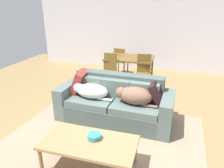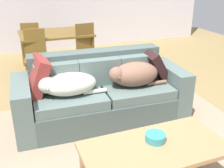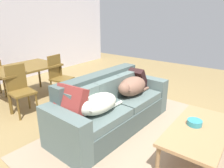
{
  "view_description": "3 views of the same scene",
  "coord_description": "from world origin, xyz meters",
  "px_view_note": "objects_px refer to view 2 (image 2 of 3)",
  "views": [
    {
      "loc": [
        0.8,
        -3.27,
        2.16
      ],
      "look_at": [
        -0.2,
        0.2,
        0.77
      ],
      "focal_mm": 33.14,
      "sensor_mm": 36.0,
      "label": 1
    },
    {
      "loc": [
        -1.22,
        -2.87,
        1.88
      ],
      "look_at": [
        -0.08,
        0.05,
        0.56
      ],
      "focal_mm": 43.94,
      "sensor_mm": 36.0,
      "label": 2
    },
    {
      "loc": [
        -2.62,
        -1.62,
        1.82
      ],
      "look_at": [
        -0.08,
        0.28,
        0.73
      ],
      "focal_mm": 33.0,
      "sensor_mm": 36.0,
      "label": 3
    }
  ],
  "objects_px": {
    "bowl_on_coffee_table": "(155,137)",
    "dining_chair_near_left": "(36,54)",
    "throw_pillow_by_left_arm": "(37,76)",
    "coffee_table": "(154,151)",
    "throw_pillow_by_right_arm": "(155,65)",
    "dining_table": "(56,36)",
    "dog_on_left_cushion": "(67,84)",
    "dog_on_right_cushion": "(134,74)",
    "dining_chair_near_right": "(88,47)",
    "couch": "(101,94)",
    "dining_chair_far_left": "(31,40)"
  },
  "relations": [
    {
      "from": "dining_chair_near_right",
      "to": "couch",
      "type": "bearing_deg",
      "value": -108.44
    },
    {
      "from": "throw_pillow_by_right_arm",
      "to": "dining_chair_far_left",
      "type": "height_order",
      "value": "dining_chair_far_left"
    },
    {
      "from": "coffee_table",
      "to": "bowl_on_coffee_table",
      "type": "xyz_separation_m",
      "value": [
        0.05,
        0.08,
        0.08
      ]
    },
    {
      "from": "bowl_on_coffee_table",
      "to": "dining_chair_far_left",
      "type": "xyz_separation_m",
      "value": [
        -0.65,
        4.11,
        0.01
      ]
    },
    {
      "from": "dining_chair_near_left",
      "to": "dining_chair_near_right",
      "type": "distance_m",
      "value": 0.94
    },
    {
      "from": "dog_on_left_cushion",
      "to": "dog_on_right_cushion",
      "type": "bearing_deg",
      "value": 0.44
    },
    {
      "from": "couch",
      "to": "dining_chair_far_left",
      "type": "xyz_separation_m",
      "value": [
        -0.58,
        2.8,
        0.15
      ]
    },
    {
      "from": "dining_chair_near_right",
      "to": "dining_chair_far_left",
      "type": "xyz_separation_m",
      "value": [
        -0.9,
        1.12,
        -0.03
      ]
    },
    {
      "from": "dog_on_right_cushion",
      "to": "dining_table",
      "type": "distance_m",
      "value": 2.42
    },
    {
      "from": "dining_table",
      "to": "dining_chair_far_left",
      "type": "distance_m",
      "value": 0.75
    },
    {
      "from": "dining_table",
      "to": "dining_chair_near_left",
      "type": "height_order",
      "value": "dining_chair_near_left"
    },
    {
      "from": "bowl_on_coffee_table",
      "to": "dining_chair_near_left",
      "type": "height_order",
      "value": "dining_chair_near_left"
    },
    {
      "from": "dog_on_left_cushion",
      "to": "dining_chair_far_left",
      "type": "relative_size",
      "value": 0.93
    },
    {
      "from": "throw_pillow_by_right_arm",
      "to": "dining_chair_far_left",
      "type": "relative_size",
      "value": 0.47
    },
    {
      "from": "dining_chair_near_left",
      "to": "dining_chair_near_right",
      "type": "relative_size",
      "value": 0.97
    },
    {
      "from": "bowl_on_coffee_table",
      "to": "dining_chair_near_left",
      "type": "xyz_separation_m",
      "value": [
        -0.69,
        2.95,
        0.03
      ]
    },
    {
      "from": "dog_on_right_cushion",
      "to": "bowl_on_coffee_table",
      "type": "bearing_deg",
      "value": -102.87
    },
    {
      "from": "throw_pillow_by_left_arm",
      "to": "dining_chair_far_left",
      "type": "bearing_deg",
      "value": 85.75
    },
    {
      "from": "couch",
      "to": "throw_pillow_by_right_arm",
      "type": "xyz_separation_m",
      "value": [
        0.79,
        0.01,
        0.31
      ]
    },
    {
      "from": "throw_pillow_by_left_arm",
      "to": "bowl_on_coffee_table",
      "type": "xyz_separation_m",
      "value": [
        0.85,
        -1.41,
        -0.2
      ]
    },
    {
      "from": "coffee_table",
      "to": "dining_chair_near_left",
      "type": "distance_m",
      "value": 3.1
    },
    {
      "from": "couch",
      "to": "dining_chair_near_right",
      "type": "xyz_separation_m",
      "value": [
        0.32,
        1.68,
        0.18
      ]
    },
    {
      "from": "throw_pillow_by_right_arm",
      "to": "dining_chair_far_left",
      "type": "bearing_deg",
      "value": 116.29
    },
    {
      "from": "dog_on_left_cushion",
      "to": "dog_on_right_cushion",
      "type": "height_order",
      "value": "dog_on_right_cushion"
    },
    {
      "from": "dog_on_right_cushion",
      "to": "dog_on_left_cushion",
      "type": "bearing_deg",
      "value": -179.56
    },
    {
      "from": "dining_chair_far_left",
      "to": "throw_pillow_by_left_arm",
      "type": "bearing_deg",
      "value": 94.04
    },
    {
      "from": "throw_pillow_by_left_arm",
      "to": "dining_chair_near_left",
      "type": "height_order",
      "value": "dining_chair_near_left"
    },
    {
      "from": "throw_pillow_by_left_arm",
      "to": "dining_chair_far_left",
      "type": "xyz_separation_m",
      "value": [
        0.2,
        2.7,
        -0.19
      ]
    },
    {
      "from": "couch",
      "to": "bowl_on_coffee_table",
      "type": "height_order",
      "value": "couch"
    },
    {
      "from": "couch",
      "to": "coffee_table",
      "type": "bearing_deg",
      "value": -86.38
    },
    {
      "from": "couch",
      "to": "coffee_table",
      "type": "xyz_separation_m",
      "value": [
        0.02,
        -1.39,
        0.05
      ]
    },
    {
      "from": "dog_on_left_cushion",
      "to": "bowl_on_coffee_table",
      "type": "relative_size",
      "value": 4.29
    },
    {
      "from": "dog_on_left_cushion",
      "to": "bowl_on_coffee_table",
      "type": "distance_m",
      "value": 1.32
    },
    {
      "from": "dining_table",
      "to": "dining_chair_near_left",
      "type": "distance_m",
      "value": 0.74
    },
    {
      "from": "throw_pillow_by_right_arm",
      "to": "dining_chair_near_right",
      "type": "xyz_separation_m",
      "value": [
        -0.47,
        1.67,
        -0.13
      ]
    },
    {
      "from": "throw_pillow_by_right_arm",
      "to": "coffee_table",
      "type": "relative_size",
      "value": 0.32
    },
    {
      "from": "coffee_table",
      "to": "bowl_on_coffee_table",
      "type": "height_order",
      "value": "bowl_on_coffee_table"
    },
    {
      "from": "coffee_table",
      "to": "dining_table",
      "type": "distance_m",
      "value": 3.61
    },
    {
      "from": "coffee_table",
      "to": "dining_table",
      "type": "height_order",
      "value": "dining_table"
    },
    {
      "from": "dining_table",
      "to": "dining_chair_far_left",
      "type": "height_order",
      "value": "dining_chair_far_left"
    },
    {
      "from": "throw_pillow_by_left_arm",
      "to": "coffee_table",
      "type": "xyz_separation_m",
      "value": [
        0.8,
        -1.48,
        -0.28
      ]
    },
    {
      "from": "couch",
      "to": "dog_on_right_cushion",
      "type": "relative_size",
      "value": 2.91
    },
    {
      "from": "bowl_on_coffee_table",
      "to": "dining_chair_near_right",
      "type": "relative_size",
      "value": 0.2
    },
    {
      "from": "dining_chair_near_right",
      "to": "coffee_table",
      "type": "bearing_deg",
      "value": -103.32
    },
    {
      "from": "couch",
      "to": "dining_table",
      "type": "xyz_separation_m",
      "value": [
        -0.17,
        2.2,
        0.33
      ]
    },
    {
      "from": "bowl_on_coffee_table",
      "to": "dining_table",
      "type": "distance_m",
      "value": 3.53
    },
    {
      "from": "dining_chair_near_right",
      "to": "dining_chair_far_left",
      "type": "bearing_deg",
      "value": 121.15
    },
    {
      "from": "dining_table",
      "to": "dining_chair_near_right",
      "type": "bearing_deg",
      "value": -47.15
    },
    {
      "from": "throw_pillow_by_right_arm",
      "to": "bowl_on_coffee_table",
      "type": "relative_size",
      "value": 2.19
    },
    {
      "from": "dog_on_left_cushion",
      "to": "dining_chair_near_left",
      "type": "xyz_separation_m",
      "value": [
        -0.16,
        1.75,
        -0.09
      ]
    }
  ]
}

